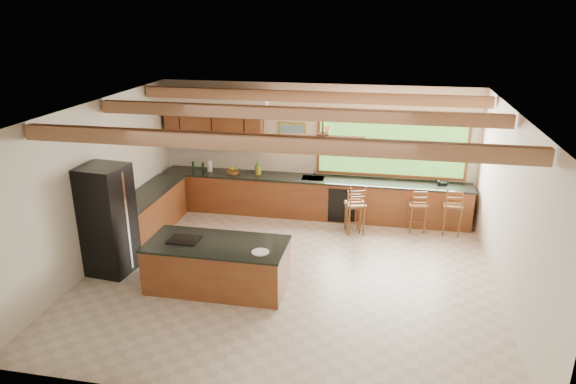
# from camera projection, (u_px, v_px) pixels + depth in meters

# --- Properties ---
(ground) EXTENTS (7.20, 7.20, 0.00)m
(ground) POSITION_uv_depth(u_px,v_px,m) (289.00, 276.00, 9.26)
(ground) COLOR beige
(ground) RESTS_ON ground
(room_shell) EXTENTS (7.27, 6.54, 3.02)m
(room_shell) POSITION_uv_depth(u_px,v_px,m) (286.00, 147.00, 9.15)
(room_shell) COLOR beige
(room_shell) RESTS_ON ground
(counter_run) EXTENTS (7.12, 3.10, 1.27)m
(counter_run) POSITION_uv_depth(u_px,v_px,m) (274.00, 200.00, 11.58)
(counter_run) COLOR brown
(counter_run) RESTS_ON ground
(island) EXTENTS (2.38, 1.12, 0.85)m
(island) POSITION_uv_depth(u_px,v_px,m) (218.00, 265.00, 8.77)
(island) COLOR brown
(island) RESTS_ON ground
(refrigerator) EXTENTS (0.85, 0.83, 2.00)m
(refrigerator) POSITION_uv_depth(u_px,v_px,m) (107.00, 220.00, 9.13)
(refrigerator) COLOR black
(refrigerator) RESTS_ON ground
(bar_stool_a) EXTENTS (0.49, 0.49, 1.10)m
(bar_stool_a) POSITION_uv_depth(u_px,v_px,m) (355.00, 205.00, 10.76)
(bar_stool_a) COLOR brown
(bar_stool_a) RESTS_ON ground
(bar_stool_b) EXTENTS (0.43, 0.43, 1.05)m
(bar_stool_b) POSITION_uv_depth(u_px,v_px,m) (418.00, 205.00, 10.85)
(bar_stool_b) COLOR brown
(bar_stool_b) RESTS_ON ground
(bar_stool_c) EXTENTS (0.42, 0.42, 0.99)m
(bar_stool_c) POSITION_uv_depth(u_px,v_px,m) (353.00, 207.00, 10.86)
(bar_stool_c) COLOR brown
(bar_stool_c) RESTS_ON ground
(bar_stool_d) EXTENTS (0.40, 0.40, 1.10)m
(bar_stool_d) POSITION_uv_depth(u_px,v_px,m) (453.00, 206.00, 10.71)
(bar_stool_d) COLOR brown
(bar_stool_d) RESTS_ON ground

